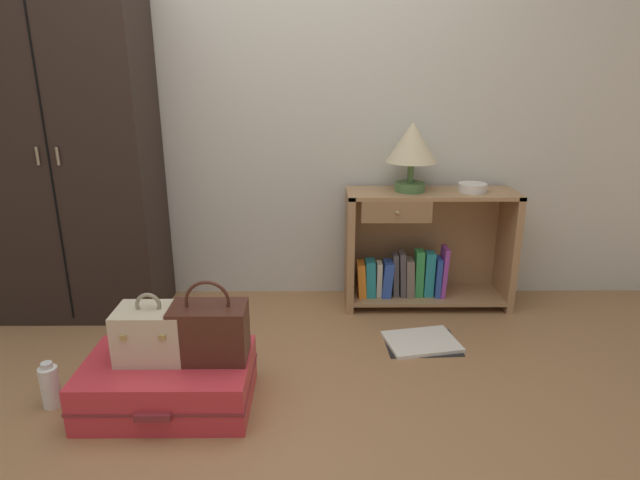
# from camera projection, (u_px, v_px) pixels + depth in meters

# --- Properties ---
(ground_plane) EXTENTS (9.00, 9.00, 0.00)m
(ground_plane) POSITION_uv_depth(u_px,v_px,m) (249.00, 444.00, 2.04)
(ground_plane) COLOR #9E7047
(back_wall) EXTENTS (6.40, 0.10, 2.60)m
(back_wall) POSITION_uv_depth(u_px,v_px,m) (271.00, 78.00, 3.06)
(back_wall) COLOR beige
(back_wall) RESTS_ON ground_plane
(wardrobe) EXTENTS (0.89, 0.47, 1.88)m
(wardrobe) POSITION_uv_depth(u_px,v_px,m) (68.00, 149.00, 2.89)
(wardrobe) COLOR black
(wardrobe) RESTS_ON ground_plane
(bookshelf) EXTENTS (0.96, 0.33, 0.69)m
(bookshelf) POSITION_uv_depth(u_px,v_px,m) (421.00, 251.00, 3.16)
(bookshelf) COLOR #A37A51
(bookshelf) RESTS_ON ground_plane
(table_lamp) EXTENTS (0.28, 0.28, 0.39)m
(table_lamp) POSITION_uv_depth(u_px,v_px,m) (412.00, 146.00, 2.96)
(table_lamp) COLOR #4C7542
(table_lamp) RESTS_ON bookshelf
(bowl) EXTENTS (0.16, 0.16, 0.05)m
(bowl) POSITION_uv_depth(u_px,v_px,m) (473.00, 188.00, 3.01)
(bowl) COLOR silver
(bowl) RESTS_ON bookshelf
(suitcase_large) EXTENTS (0.69, 0.47, 0.21)m
(suitcase_large) POSITION_uv_depth(u_px,v_px,m) (169.00, 383.00, 2.25)
(suitcase_large) COLOR #D1333D
(suitcase_large) RESTS_ON ground_plane
(train_case) EXTENTS (0.28, 0.21, 0.29)m
(train_case) POSITION_uv_depth(u_px,v_px,m) (151.00, 333.00, 2.21)
(train_case) COLOR beige
(train_case) RESTS_ON suitcase_large
(handbag) EXTENTS (0.31, 0.19, 0.35)m
(handbag) POSITION_uv_depth(u_px,v_px,m) (209.00, 331.00, 2.20)
(handbag) COLOR #472319
(handbag) RESTS_ON suitcase_large
(bottle) EXTENTS (0.08, 0.08, 0.20)m
(bottle) POSITION_uv_depth(u_px,v_px,m) (50.00, 386.00, 2.24)
(bottle) COLOR white
(bottle) RESTS_ON ground_plane
(open_book_on_floor) EXTENTS (0.40, 0.34, 0.02)m
(open_book_on_floor) POSITION_uv_depth(u_px,v_px,m) (421.00, 342.00, 2.77)
(open_book_on_floor) COLOR white
(open_book_on_floor) RESTS_ON ground_plane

